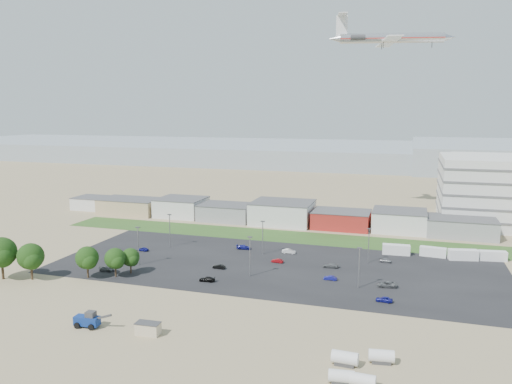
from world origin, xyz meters
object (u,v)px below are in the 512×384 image
at_px(telehandler, 87,319).
at_px(parked_car_0, 387,284).
at_px(parked_car_10, 106,269).
at_px(portable_shed, 148,329).
at_px(parked_car_7, 277,261).
at_px(storage_tank_nw, 345,358).
at_px(parked_car_1, 330,278).
at_px(airliner, 392,38).
at_px(parked_car_5, 143,249).
at_px(parked_car_12, 331,265).
at_px(parked_car_3, 207,279).
at_px(parked_car_6, 244,247).
at_px(box_trailer_a, 396,250).
at_px(parked_car_11, 289,251).
at_px(tree_far_left, 1,256).
at_px(parked_car_2, 384,299).
at_px(parked_car_8, 385,260).
at_px(parked_car_4, 219,267).

relative_size(telehandler, parked_car_0, 1.68).
distance_m(telehandler, parked_car_10, 34.93).
xyz_separation_m(portable_shed, parked_car_7, (11.60, 50.78, -0.63)).
bearing_deg(storage_tank_nw, parked_car_1, 102.13).
relative_size(telehandler, airliner, 0.17).
bearing_deg(telehandler, parked_car_5, 105.21).
distance_m(storage_tank_nw, parked_car_12, 52.33).
relative_size(portable_shed, parked_car_5, 1.39).
distance_m(parked_car_3, parked_car_10, 28.33).
bearing_deg(parked_car_1, parked_car_12, -170.86).
bearing_deg(storage_tank_nw, parked_car_6, 121.97).
bearing_deg(parked_car_3, parked_car_7, 144.82).
bearing_deg(box_trailer_a, portable_shed, -124.79).
bearing_deg(airliner, parked_car_6, -132.60).
relative_size(parked_car_7, parked_car_12, 0.81).
height_order(parked_car_0, parked_car_6, parked_car_0).
relative_size(parked_car_5, parked_car_11, 0.84).
relative_size(parked_car_6, parked_car_11, 1.12).
xyz_separation_m(parked_car_3, parked_car_12, (27.37, 20.09, 0.02)).
height_order(tree_far_left, parked_car_0, tree_far_left).
xyz_separation_m(parked_car_2, parked_car_11, (-28.92, 30.75, 0.04)).
bearing_deg(parked_car_3, airliner, 155.10).
height_order(parked_car_3, parked_car_12, parked_car_12).
xyz_separation_m(parked_car_2, parked_car_12, (-15.05, 20.91, -0.03)).
height_order(parked_car_0, parked_car_8, parked_car_0).
relative_size(parked_car_1, parked_car_2, 0.91).
height_order(parked_car_0, parked_car_4, parked_car_0).
height_order(storage_tank_nw, parked_car_2, storage_tank_nw).
bearing_deg(parked_car_3, portable_shed, -1.33).
xyz_separation_m(portable_shed, parked_car_5, (-29.88, 50.08, -0.60)).
bearing_deg(parked_car_11, airliner, -27.77).
relative_size(parked_car_2, parked_car_7, 1.10).
xyz_separation_m(parked_car_1, parked_car_8, (12.36, 19.12, 0.02)).
bearing_deg(portable_shed, parked_car_2, 32.95).
bearing_deg(tree_far_left, parked_car_4, 26.10).
relative_size(parked_car_3, parked_car_4, 1.17).
xyz_separation_m(telehandler, parked_car_10, (-16.35, 30.85, -1.04)).
height_order(parked_car_0, parked_car_5, parked_car_0).
height_order(tree_far_left, parked_car_10, tree_far_left).
bearing_deg(parked_car_5, parked_car_12, 96.46).
height_order(airliner, parked_car_7, airliner).
relative_size(storage_tank_nw, parked_car_7, 1.30).
bearing_deg(box_trailer_a, tree_far_left, -153.93).
bearing_deg(telehandler, airliner, 65.21).
bearing_deg(telehandler, parked_car_1, 42.11).
xyz_separation_m(parked_car_3, parked_car_6, (-0.68, 30.33, 0.07)).
relative_size(parked_car_2, parked_car_5, 1.09).
bearing_deg(box_trailer_a, parked_car_12, -135.04).
bearing_deg(storage_tank_nw, parked_car_8, 86.70).
xyz_separation_m(storage_tank_nw, parked_car_3, (-37.73, 31.20, -0.72)).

